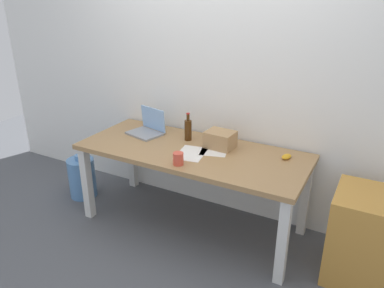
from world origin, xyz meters
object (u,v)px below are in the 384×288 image
(computer_mouse, at_px, (287,157))
(water_cooler_jug, at_px, (82,177))
(desk, at_px, (192,159))
(laptop_left, at_px, (147,128))
(cardboard_box, at_px, (220,140))
(coffee_mug, at_px, (178,159))
(beer_bottle, at_px, (188,129))
(filing_cabinet, at_px, (360,236))

(computer_mouse, relative_size, water_cooler_jug, 0.22)
(computer_mouse, bearing_deg, water_cooler_jug, -156.62)
(desk, bearing_deg, laptop_left, 165.83)
(water_cooler_jug, bearing_deg, desk, 3.92)
(cardboard_box, distance_m, coffee_mug, 0.47)
(beer_bottle, xyz_separation_m, cardboard_box, (0.32, -0.02, -0.03))
(laptop_left, height_order, filing_cabinet, laptop_left)
(coffee_mug, bearing_deg, beer_bottle, 110.50)
(computer_mouse, bearing_deg, cardboard_box, -160.34)
(desk, xyz_separation_m, cardboard_box, (0.18, 0.15, 0.16))
(desk, distance_m, beer_bottle, 0.29)
(computer_mouse, height_order, coffee_mug, coffee_mug)
(desk, distance_m, computer_mouse, 0.76)
(beer_bottle, bearing_deg, desk, -52.68)
(laptop_left, bearing_deg, desk, -14.17)
(laptop_left, bearing_deg, water_cooler_jug, -162.06)
(beer_bottle, distance_m, coffee_mug, 0.50)
(filing_cabinet, bearing_deg, cardboard_box, 172.27)
(coffee_mug, height_order, water_cooler_jug, coffee_mug)
(laptop_left, relative_size, computer_mouse, 3.45)
(beer_bottle, distance_m, water_cooler_jug, 1.26)
(cardboard_box, xyz_separation_m, water_cooler_jug, (-1.39, -0.24, -0.59))
(cardboard_box, bearing_deg, desk, -140.08)
(desk, height_order, cardboard_box, cardboard_box)
(desk, height_order, beer_bottle, beer_bottle)
(cardboard_box, distance_m, filing_cabinet, 1.26)
(computer_mouse, distance_m, cardboard_box, 0.55)
(computer_mouse, bearing_deg, laptop_left, -162.06)
(coffee_mug, height_order, filing_cabinet, coffee_mug)
(coffee_mug, bearing_deg, cardboard_box, 72.72)
(laptop_left, xyz_separation_m, filing_cabinet, (1.88, -0.14, -0.44))
(laptop_left, xyz_separation_m, coffee_mug, (0.58, -0.43, -0.00))
(desk, relative_size, water_cooler_jug, 4.22)
(computer_mouse, xyz_separation_m, cardboard_box, (-0.55, -0.04, 0.05))
(desk, height_order, water_cooler_jug, desk)
(desk, bearing_deg, cardboard_box, 39.92)
(beer_bottle, bearing_deg, filing_cabinet, -6.94)
(laptop_left, relative_size, beer_bottle, 1.41)
(beer_bottle, bearing_deg, computer_mouse, 1.37)
(desk, relative_size, coffee_mug, 19.90)
(computer_mouse, bearing_deg, coffee_mug, -129.23)
(desk, distance_m, cardboard_box, 0.28)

